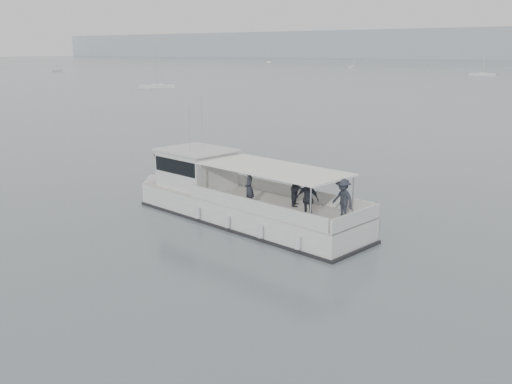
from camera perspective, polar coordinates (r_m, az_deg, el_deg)
The scene contains 3 objects.
ground at distance 25.29m, azimuth -0.30°, elevation -5.09°, with size 1400.00×1400.00×0.00m, color #525C60.
tour_boat at distance 28.90m, azimuth -2.62°, elevation -0.57°, with size 14.77×5.41×6.15m.
moored_fleet at distance 243.03m, azimuth 17.95°, elevation 11.47°, with size 390.41×303.61×11.32m.
Camera 1 is at (14.10, -19.29, 8.27)m, focal length 40.00 mm.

